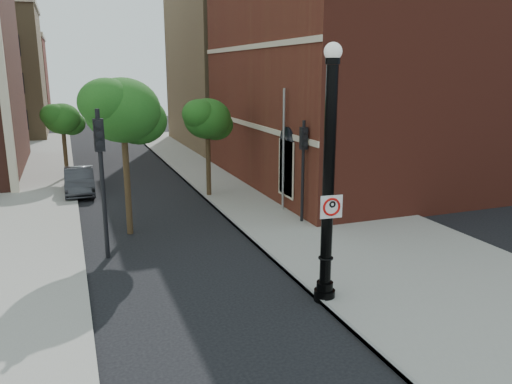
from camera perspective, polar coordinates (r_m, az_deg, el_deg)
name	(u,v)px	position (r m, az deg, el deg)	size (l,w,h in m)	color
ground	(253,317)	(13.56, -0.30, -14.13)	(120.00, 120.00, 0.00)	black
sidewalk_right	(297,203)	(24.37, 4.71, -1.22)	(8.00, 60.00, 0.12)	gray
curb_edge	(219,210)	(23.00, -4.22, -2.09)	(0.10, 60.00, 0.14)	gray
brick_wall_building	(422,71)	(32.31, 18.40, 12.94)	(22.30, 16.30, 12.50)	maroon
bg_building_tan_b	(304,62)	(45.91, 5.52, 14.54)	(22.00, 14.00, 14.00)	#957951
lamppost	(328,189)	(13.50, 8.25, 0.36)	(0.59, 0.59, 7.03)	black
no_parking_sign	(331,207)	(13.47, 8.62, -1.66)	(0.63, 0.11, 0.63)	white
parked_car	(79,181)	(27.79, -19.53, 1.21)	(1.44, 4.14, 1.36)	#29292D
traffic_signal_left	(101,160)	(17.31, -17.32, 3.54)	(0.33, 0.42, 5.13)	black
traffic_signal_right	(303,155)	(20.60, 5.43, 4.21)	(0.28, 0.36, 4.37)	black
utility_pole	(283,152)	(22.42, 3.16, 4.63)	(0.11, 0.11, 5.58)	#999999
street_tree_a	(124,112)	(19.70, -14.89, 8.85)	(3.38, 3.05, 6.09)	#342415
street_tree_b	(63,120)	(31.47, -21.21, 7.72)	(2.48, 2.24, 4.48)	#342415
street_tree_c	(208,120)	(25.12, -5.53, 8.22)	(2.77, 2.51, 4.99)	#342415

